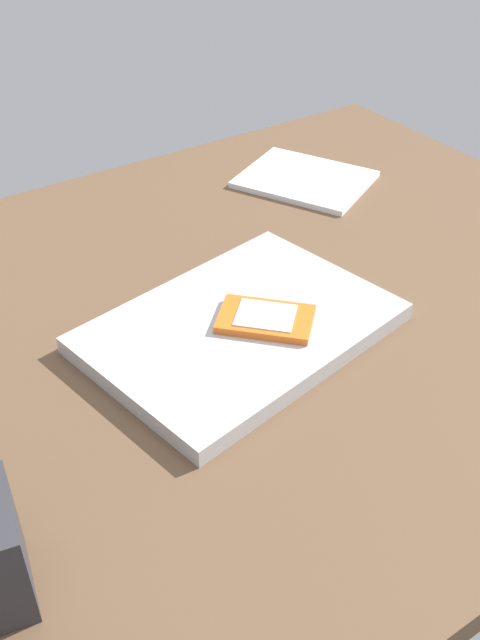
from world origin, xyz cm
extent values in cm
cube|color=brown|center=(0.00, 0.00, 1.50)|extent=(120.00, 80.00, 3.00)
cube|color=#B7BABC|center=(5.62, -4.12, 3.96)|extent=(33.96, 26.70, 1.93)
cube|color=orange|center=(7.64, -5.82, 5.34)|extent=(11.04, 11.14, 0.83)
cube|color=white|center=(7.64, -5.82, 5.83)|extent=(7.55, 7.58, 0.14)
cube|color=white|center=(33.39, 20.47, 3.40)|extent=(20.40, 21.92, 0.80)
camera|label=1|loc=(-28.22, -54.56, 50.52)|focal=41.26mm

